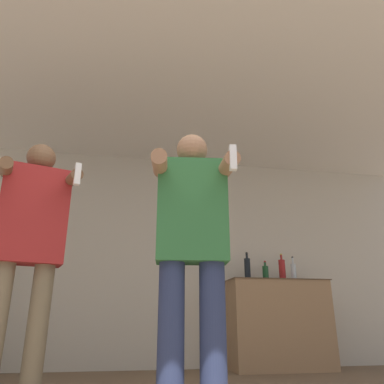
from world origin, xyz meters
TOP-DOWN VIEW (x-y plane):
  - wall_back at (0.00, 3.38)m, footprint 7.00×0.06m
  - ceiling_slab at (0.00, 1.67)m, footprint 7.00×3.87m
  - counter at (1.52, 3.07)m, footprint 1.15×0.59m
  - bottle_clear_vodka at (1.61, 3.02)m, footprint 0.08×0.08m
  - bottle_red_label at (1.75, 3.02)m, footprint 0.06×0.06m
  - bottle_short_whiskey at (1.40, 3.02)m, footprint 0.07×0.07m
  - bottle_tall_gin at (1.18, 3.02)m, footprint 0.07×0.07m
  - person_woman_foreground at (0.14, 0.89)m, footprint 0.52×0.52m
  - person_man_side at (-0.85, 1.27)m, footprint 0.56×0.55m

SIDE VIEW (x-z plane):
  - counter at x=1.52m, z-range 0.00..0.97m
  - person_woman_foreground at x=0.14m, z-range 0.10..1.73m
  - person_man_side at x=-0.85m, z-range 0.15..1.82m
  - bottle_short_whiskey at x=1.40m, z-range 0.94..1.17m
  - bottle_red_label at x=1.75m, z-range 0.93..1.22m
  - bottle_clear_vodka at x=1.61m, z-range 0.93..1.25m
  - bottle_tall_gin at x=1.18m, z-range 0.94..1.26m
  - wall_back at x=0.00m, z-range 0.00..2.55m
  - ceiling_slab at x=0.00m, z-range 2.55..2.60m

